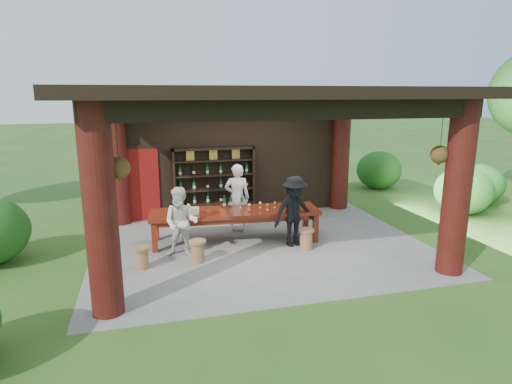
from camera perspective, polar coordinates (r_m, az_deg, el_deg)
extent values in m
plane|color=#2D5119|center=(9.90, 0.59, -7.01)|extent=(90.00, 90.00, 0.00)
cube|color=slate|center=(9.92, 0.59, -7.28)|extent=(7.40, 5.90, 0.10)
cube|color=black|center=(12.10, -2.83, 4.74)|extent=(7.00, 0.18, 3.30)
cube|color=maroon|center=(11.87, -15.07, 0.95)|extent=(0.95, 0.06, 2.00)
cylinder|color=#380C0A|center=(6.83, -20.03, -2.55)|extent=(0.50, 0.50, 3.30)
cylinder|color=#380C0A|center=(8.81, 25.24, 0.36)|extent=(0.50, 0.50, 3.30)
cylinder|color=#380C0A|center=(11.67, -17.96, 3.81)|extent=(0.50, 0.50, 3.30)
cylinder|color=#380C0A|center=(12.93, 11.21, 5.04)|extent=(0.50, 0.50, 3.30)
cube|color=black|center=(7.02, 5.91, 10.99)|extent=(6.70, 0.35, 0.35)
cube|color=black|center=(9.00, -19.46, 10.77)|extent=(0.30, 5.20, 0.30)
cube|color=black|center=(10.58, 17.66, 11.12)|extent=(0.30, 5.20, 0.30)
cube|color=black|center=(9.30, 0.64, 13.08)|extent=(7.50, 6.00, 0.20)
cylinder|color=black|center=(6.83, -18.01, 5.94)|extent=(0.01, 0.01, 0.75)
cone|color=black|center=(6.89, -17.74, 2.19)|extent=(0.32, 0.32, 0.18)
sphere|color=#1E5919|center=(6.87, -17.81, 3.09)|extent=(0.34, 0.34, 0.34)
cylinder|color=black|center=(8.63, 23.48, 6.87)|extent=(0.01, 0.01, 0.75)
cone|color=black|center=(8.69, 23.21, 3.89)|extent=(0.32, 0.32, 0.18)
sphere|color=#1E5919|center=(8.67, 23.28, 4.61)|extent=(0.34, 0.34, 0.34)
cube|color=#591C0C|center=(9.92, -2.79, -2.66)|extent=(3.95, 1.31, 0.08)
cube|color=#591C0C|center=(9.95, -2.79, -3.22)|extent=(3.74, 1.14, 0.12)
cube|color=#591C0C|center=(9.60, -13.37, -5.90)|extent=(0.13, 0.13, 0.67)
cube|color=#591C0C|center=(10.04, 7.93, -4.82)|extent=(0.13, 0.13, 0.67)
cube|color=#591C0C|center=(10.36, -13.14, -4.48)|extent=(0.13, 0.13, 0.67)
cube|color=#591C0C|center=(10.77, 6.63, -3.54)|extent=(0.13, 0.13, 0.67)
cylinder|color=brown|center=(8.94, -7.79, -7.99)|extent=(0.28, 0.28, 0.41)
cylinder|color=brown|center=(8.86, -7.84, -6.60)|extent=(0.35, 0.35, 0.06)
cylinder|color=brown|center=(9.62, 6.71, -6.41)|extent=(0.28, 0.28, 0.41)
cylinder|color=brown|center=(9.54, 6.74, -5.09)|extent=(0.35, 0.35, 0.06)
cylinder|color=brown|center=(8.84, -14.98, -8.62)|extent=(0.27, 0.27, 0.39)
cylinder|color=brown|center=(8.76, -15.06, -7.26)|extent=(0.34, 0.34, 0.05)
imported|color=white|center=(10.64, -2.53, -0.78)|extent=(0.70, 0.54, 1.71)
imported|color=silver|center=(9.09, -9.93, -4.04)|extent=(0.89, 0.80, 1.51)
imported|color=black|center=(9.64, 5.15, -2.59)|extent=(1.13, 0.78, 1.61)
cube|color=#BF6672|center=(9.71, -8.37, -2.48)|extent=(0.27, 0.20, 0.14)
ellipsoid|color=#194C14|center=(13.58, 25.90, -0.26)|extent=(1.60, 1.60, 1.36)
ellipsoid|color=#194C14|center=(16.13, 16.05, 2.48)|extent=(1.60, 1.60, 1.36)
ellipsoid|color=#194C14|center=(15.02, 27.58, 0.57)|extent=(1.48, 1.48, 1.26)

